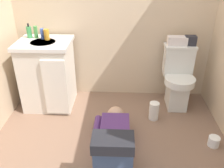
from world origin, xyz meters
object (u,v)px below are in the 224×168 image
at_px(toiletry_bag, 191,40).
at_px(paper_towel_roll, 154,111).
at_px(bottle_amber, 47,35).
at_px(toilet, 178,78).
at_px(vanity_cabinet, 48,74).
at_px(toilet_paper_roll, 214,141).
at_px(faucet, 46,33).
at_px(soap_dispenser, 29,32).
at_px(tissue_box, 177,41).
at_px(bottle_blue, 42,34).
at_px(person_plumber, 114,140).
at_px(bottle_green, 36,32).

xyz_separation_m(toiletry_bag, paper_towel_roll, (-0.40, -0.41, -0.70)).
bearing_deg(bottle_amber, toilet, -0.25).
bearing_deg(vanity_cabinet, toilet_paper_roll, -21.01).
bearing_deg(faucet, soap_dispenser, -173.99).
relative_size(faucet, tissue_box, 0.45).
height_order(vanity_cabinet, bottle_blue, bottle_blue).
relative_size(tissue_box, toiletry_bag, 1.77).
relative_size(tissue_box, paper_towel_roll, 1.05).
relative_size(bottle_blue, bottle_amber, 1.02).
distance_m(person_plumber, tissue_box, 1.37).
xyz_separation_m(person_plumber, tissue_box, (0.69, 1.00, 0.62)).
relative_size(bottle_green, bottle_blue, 1.13).
xyz_separation_m(toilet, vanity_cabinet, (-1.55, -0.05, 0.05)).
height_order(soap_dispenser, bottle_amber, soap_dispenser).
height_order(tissue_box, toilet_paper_roll, tissue_box).
height_order(vanity_cabinet, bottle_amber, bottle_amber).
distance_m(tissue_box, paper_towel_roll, 0.85).
relative_size(toiletry_bag, bottle_blue, 1.02).
height_order(toilet, toilet_paper_roll, toilet).
bearing_deg(bottle_green, bottle_amber, -22.53).
xyz_separation_m(toilet, person_plumber, (-0.74, -0.91, -0.19)).
xyz_separation_m(bottle_blue, toilet_paper_roll, (1.82, -0.77, -0.83)).
xyz_separation_m(tissue_box, soap_dispenser, (-1.70, -0.02, 0.09)).
height_order(toilet, tissue_box, tissue_box).
bearing_deg(bottle_blue, person_plumber, -48.16).
relative_size(vanity_cabinet, bottle_blue, 6.72).
xyz_separation_m(person_plumber, toiletry_bag, (0.84, 1.00, 0.63)).
height_order(tissue_box, toiletry_bag, toiletry_bag).
distance_m(tissue_box, bottle_amber, 1.48).
distance_m(toilet, person_plumber, 1.19).
xyz_separation_m(person_plumber, soap_dispenser, (-1.00, 0.98, 0.71)).
distance_m(toilet, bottle_amber, 1.61).
distance_m(tissue_box, bottle_green, 1.62).
height_order(tissue_box, paper_towel_roll, tissue_box).
xyz_separation_m(paper_towel_roll, toilet_paper_roll, (0.54, -0.42, -0.05)).
relative_size(toilet, vanity_cabinet, 0.91).
relative_size(toilet, toiletry_bag, 6.05).
distance_m(vanity_cabinet, bottle_blue, 0.47).
distance_m(toiletry_bag, paper_towel_roll, 0.91).
bearing_deg(person_plumber, tissue_box, 55.33).
distance_m(bottle_blue, paper_towel_roll, 1.53).
bearing_deg(soap_dispenser, faucet, 6.01).
height_order(toiletry_bag, soap_dispenser, soap_dispenser).
height_order(faucet, bottle_green, bottle_green).
bearing_deg(vanity_cabinet, bottle_blue, 109.53).
relative_size(tissue_box, bottle_amber, 1.84).
bearing_deg(vanity_cabinet, faucet, 91.31).
xyz_separation_m(toilet, bottle_amber, (-1.52, 0.01, 0.51)).
distance_m(toilet, bottle_green, 1.74).
height_order(faucet, soap_dispenser, soap_dispenser).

